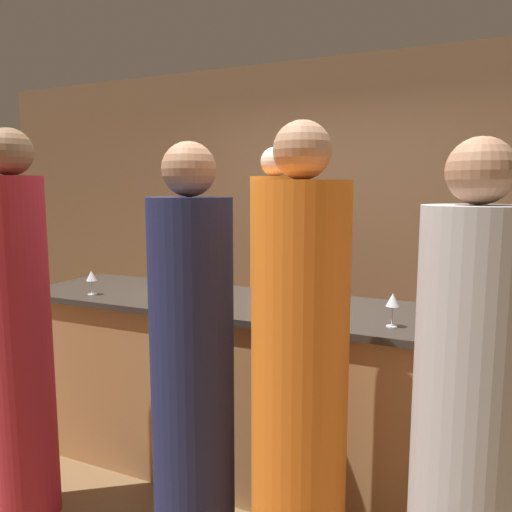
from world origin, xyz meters
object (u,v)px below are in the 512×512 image
object	(u,v)px
wine_bottle_0	(424,287)
bartender	(274,292)
guest_2	(464,442)
guest_3	(21,338)
guest_1	(299,389)
wine_bottle_1	(157,266)
guest_0	(193,373)

from	to	relation	value
wine_bottle_0	bartender	bearing A→B (deg)	153.09
guest_2	guest_3	size ratio (longest dim) A/B	0.93
guest_2	guest_3	world-z (taller)	guest_3
bartender	guest_1	bearing A→B (deg)	115.85
wine_bottle_0	wine_bottle_1	xyz separation A→B (m)	(-1.74, 0.01, -0.00)
guest_0	wine_bottle_0	size ratio (longest dim) A/B	6.16
guest_0	guest_2	size ratio (longest dim) A/B	1.02
guest_3	bartender	bearing A→B (deg)	67.33
guest_2	wine_bottle_1	world-z (taller)	guest_2
bartender	wine_bottle_1	world-z (taller)	bartender
guest_3	wine_bottle_1	distance (m)	1.10
wine_bottle_0	wine_bottle_1	size ratio (longest dim) A/B	1.00
bartender	guest_1	world-z (taller)	bartender
guest_0	guest_1	distance (m)	0.51
bartender	guest_3	bearing A→B (deg)	67.33
bartender	wine_bottle_0	xyz separation A→B (m)	(1.10, -0.56, 0.23)
guest_1	wine_bottle_0	distance (m)	1.08
wine_bottle_0	guest_2	bearing A→B (deg)	-76.85
guest_0	wine_bottle_0	world-z (taller)	guest_0
guest_2	guest_3	bearing A→B (deg)	179.47
guest_3	wine_bottle_1	size ratio (longest dim) A/B	6.44
guest_0	wine_bottle_1	bearing A→B (deg)	132.07
guest_2	guest_1	bearing A→B (deg)	170.72
guest_3	guest_0	bearing A→B (deg)	6.50
bartender	wine_bottle_0	world-z (taller)	bartender
guest_0	wine_bottle_0	bearing A→B (deg)	48.50
wine_bottle_1	guest_0	bearing A→B (deg)	-47.93
bartender	wine_bottle_0	distance (m)	1.25
bartender	guest_2	xyz separation A→B (m)	(1.35, -1.65, -0.06)
guest_2	wine_bottle_0	size ratio (longest dim) A/B	6.03
guest_2	wine_bottle_1	xyz separation A→B (m)	(-1.99, 1.10, 0.29)
guest_2	guest_3	xyz separation A→B (m)	(-2.03, 0.02, 0.08)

